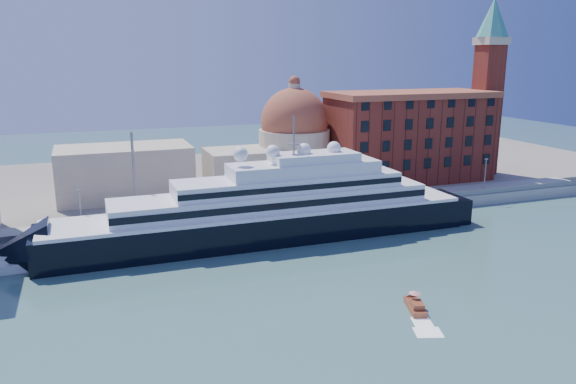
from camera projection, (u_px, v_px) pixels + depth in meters
name	position (u px, v px, depth m)	size (l,w,h in m)	color
ground	(295.00, 286.00, 85.64)	(400.00, 400.00, 0.00)	#375F5D
quay	(236.00, 219.00, 116.33)	(180.00, 10.00, 2.50)	gray
land	(197.00, 180.00, 153.76)	(260.00, 72.00, 2.00)	slate
quay_fence	(242.00, 216.00, 111.79)	(180.00, 0.10, 1.20)	slate
superyacht	(250.00, 217.00, 105.42)	(91.47, 12.68, 27.34)	black
water_taxi	(415.00, 306.00, 77.53)	(3.61, 6.03, 2.72)	maroon
warehouse	(409.00, 136.00, 147.23)	(43.00, 19.00, 23.25)	maroon
campanile	(489.00, 76.00, 151.74)	(8.40, 8.40, 47.00)	maroon
church	(235.00, 153.00, 137.80)	(66.00, 18.00, 25.50)	beige
lamp_posts	(174.00, 185.00, 108.46)	(120.80, 2.40, 18.00)	slate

